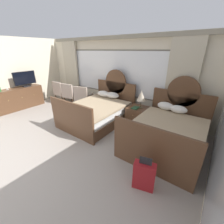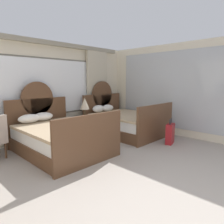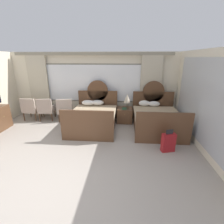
{
  "view_description": "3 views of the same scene",
  "coord_description": "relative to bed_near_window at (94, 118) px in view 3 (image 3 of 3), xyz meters",
  "views": [
    {
      "loc": [
        3.19,
        -0.23,
        2.25
      ],
      "look_at": [
        1.23,
        2.45,
        0.82
      ],
      "focal_mm": 23.36,
      "sensor_mm": 36.0,
      "label": 1
    },
    {
      "loc": [
        -2.23,
        -0.95,
        1.63
      ],
      "look_at": [
        1.26,
        2.45,
        0.88
      ],
      "focal_mm": 32.99,
      "sensor_mm": 36.0,
      "label": 2
    },
    {
      "loc": [
        1.31,
        -2.46,
        2.47
      ],
      "look_at": [
        0.89,
        2.82,
        0.69
      ],
      "focal_mm": 25.99,
      "sensor_mm": 36.0,
      "label": 3
    }
  ],
  "objects": [
    {
      "name": "bed_near_mirror",
      "position": [
        2.27,
        -0.01,
        -0.0
      ],
      "size": [
        1.63,
        2.16,
        1.6
      ],
      "color": "brown",
      "rests_on": "ground_plane"
    },
    {
      "name": "book_on_nightstand",
      "position": [
        1.12,
        0.48,
        0.23
      ],
      "size": [
        0.18,
        0.26,
        0.03
      ],
      "color": "#285133",
      "rests_on": "nightstand_between_beds"
    },
    {
      "name": "table_lamp_on_nightstand",
      "position": [
        1.23,
        0.61,
        0.61
      ],
      "size": [
        0.27,
        0.27,
        0.56
      ],
      "color": "brown",
      "rests_on": "nightstand_between_beds"
    },
    {
      "name": "wall_back_window",
      "position": [
        -0.19,
        1.22,
        1.04
      ],
      "size": [
        6.88,
        0.22,
        2.7
      ],
      "color": "beige",
      "rests_on": "ground_plane"
    },
    {
      "name": "wall_right_mirror",
      "position": [
        3.28,
        -1.21,
        0.99
      ],
      "size": [
        0.08,
        4.9,
        2.7
      ],
      "color": "beige",
      "rests_on": "ground_plane"
    },
    {
      "name": "armchair_by_window_left",
      "position": [
        -1.29,
        0.56,
        0.13
      ],
      "size": [
        0.73,
        0.73,
        0.93
      ],
      "color": "#B29E8E",
      "rests_on": "ground_plane"
    },
    {
      "name": "armchair_by_window_centre",
      "position": [
        -2.08,
        0.55,
        0.13
      ],
      "size": [
        0.67,
        0.67,
        0.93
      ],
      "color": "#B29E8E",
      "rests_on": "ground_plane"
    },
    {
      "name": "nightstand_between_beds",
      "position": [
        1.14,
        0.6,
        -0.07
      ],
      "size": [
        0.59,
        0.62,
        0.58
      ],
      "color": "brown",
      "rests_on": "ground_plane"
    },
    {
      "name": "bed_near_window",
      "position": [
        0.0,
        0.0,
        0.0
      ],
      "size": [
        1.63,
        2.16,
        1.6
      ],
      "color": "brown",
      "rests_on": "ground_plane"
    },
    {
      "name": "ground_plane",
      "position": [
        -0.19,
        -3.08,
        -0.36
      ],
      "size": [
        24.0,
        24.0,
        0.0
      ],
      "primitive_type": "plane",
      "color": "#9E9389"
    },
    {
      "name": "armchair_by_window_right",
      "position": [
        -2.73,
        0.55,
        0.13
      ],
      "size": [
        0.59,
        0.59,
        0.93
      ],
      "color": "#B29E8E",
      "rests_on": "ground_plane"
    },
    {
      "name": "suitcase_on_floor",
      "position": [
        2.35,
        -1.5,
        -0.09
      ],
      "size": [
        0.39,
        0.25,
        0.65
      ],
      "color": "maroon",
      "rests_on": "ground_plane"
    }
  ]
}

